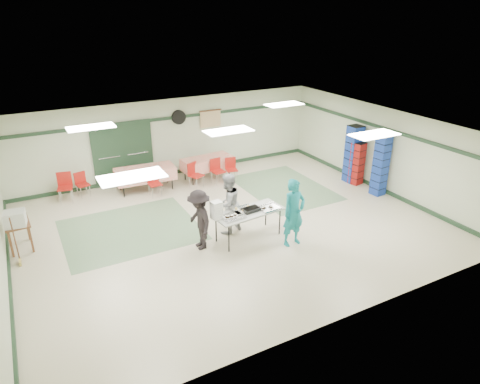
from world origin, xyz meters
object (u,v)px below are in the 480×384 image
serving_table (249,213)px  volunteer_dark (199,220)px  chair_c (231,167)px  crate_stack_blue_b (381,166)px  office_printer (15,219)px  volunteer_grey (228,204)px  chair_loose_a (81,182)px  chair_b (194,173)px  chair_loose_b (65,184)px  chair_d (154,181)px  dining_table_a (207,163)px  crate_stack_blue_a (353,154)px  volunteer_teal (294,213)px  chair_a (217,168)px  dining_table_b (145,173)px  printer_table (17,225)px  crate_stack_red (357,163)px  broom (15,240)px

serving_table → volunteer_dark: volunteer_dark is taller
chair_c → crate_stack_blue_b: (3.60, -3.30, 0.49)m
office_printer → volunteer_grey: bearing=-8.5°
serving_table → chair_c: 4.08m
chair_c → chair_loose_a: bearing=-179.6°
chair_b → crate_stack_blue_b: 5.98m
volunteer_grey → chair_b: size_ratio=1.91×
chair_c → chair_loose_b: 5.35m
serving_table → chair_d: chair_d is taller
volunteer_dark → dining_table_a: 4.74m
volunteer_dark → crate_stack_blue_a: crate_stack_blue_a is taller
serving_table → crate_stack_blue_b: 5.07m
volunteer_teal → chair_b: (-0.76, 4.60, -0.35)m
serving_table → chair_b: 3.81m
chair_loose_b → chair_c: bearing=2.0°
chair_a → office_printer: office_printer is taller
volunteer_teal → crate_stack_blue_a: (4.20, 2.57, 0.11)m
dining_table_b → chair_c: (2.84, -0.57, -0.08)m
dining_table_a → volunteer_grey: bearing=-111.6°
volunteer_grey → printer_table: 5.22m
chair_loose_b → office_printer: office_printer is taller
crate_stack_red → chair_c: bearing=147.7°
chair_c → broom: (-6.78, -2.33, 0.14)m
chair_a → volunteer_dark: bearing=-127.8°
chair_d → crate_stack_blue_a: bearing=-20.0°
crate_stack_blue_a → printer_table: bearing=177.5°
dining_table_b → broom: (-3.94, -2.91, 0.06)m
chair_c → office_printer: bearing=-152.0°
crate_stack_red → dining_table_b: bearing=156.2°
dining_table_a → chair_d: bearing=-170.1°
dining_table_a → crate_stack_blue_b: crate_stack_blue_b is taller
serving_table → crate_stack_red: crate_stack_red is taller
dining_table_a → printer_table: dining_table_a is taller
crate_stack_red → broom: bearing=-179.7°
volunteer_dark → chair_loose_a: (-2.03, 4.72, -0.30)m
chair_a → chair_loose_a: 4.36m
volunteer_dark → printer_table: (-3.96, 2.08, -0.14)m
chair_loose_a → crate_stack_red: 9.01m
broom → crate_stack_red: bearing=-8.0°
chair_a → printer_table: 6.36m
broom → volunteer_grey: bearing=-18.8°
volunteer_dark → volunteer_teal: bearing=68.5°
chair_c → crate_stack_blue_a: bearing=-16.7°
chair_loose_b → crate_stack_red: (8.88, -3.14, 0.16)m
dining_table_b → crate_stack_blue_b: (6.44, -3.88, 0.41)m
dining_table_b → broom: 4.89m
crate_stack_red → serving_table: bearing=-163.0°
volunteer_teal → dining_table_a: 5.19m
chair_loose_b → office_printer: 3.06m
chair_d → crate_stack_blue_a: crate_stack_blue_a is taller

